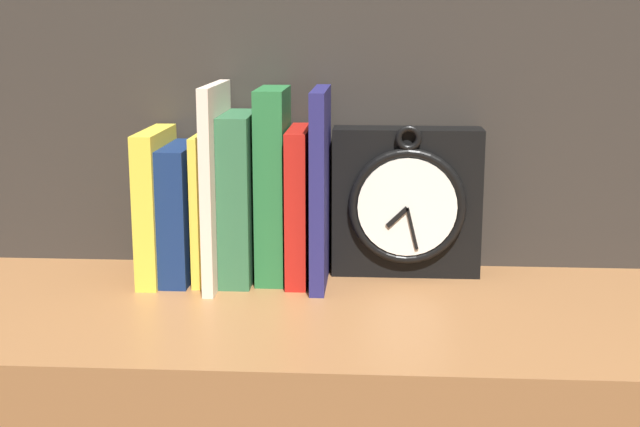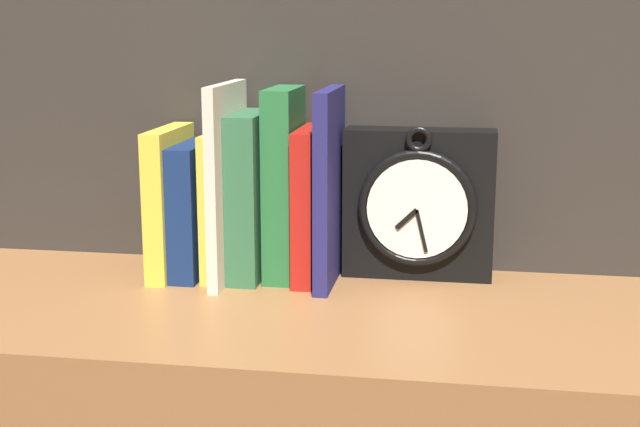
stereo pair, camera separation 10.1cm
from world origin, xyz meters
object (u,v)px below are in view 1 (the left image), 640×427
book_slot1_navy (181,212)px  book_slot6_red (299,205)px  clock (407,202)px  book_slot4_green (240,197)px  book_slot0_yellow (156,205)px  book_slot2_yellow (206,206)px  book_slot7_navy (320,187)px  book_slot5_green (273,184)px  book_slot3_cream (217,184)px

book_slot1_navy → book_slot6_red: 0.15m
clock → book_slot4_green: 0.22m
book_slot4_green → book_slot1_navy: bearing=-178.5°
book_slot0_yellow → book_slot2_yellow: bearing=6.2°
book_slot7_navy → book_slot1_navy: bearing=177.4°
book_slot0_yellow → book_slot5_green: (0.15, 0.01, 0.03)m
book_slot1_navy → book_slot2_yellow: size_ratio=0.92×
book_slot6_red → book_slot4_green: bearing=-179.7°
book_slot2_yellow → book_slot7_navy: (0.15, -0.01, 0.03)m
book_slot4_green → book_slot6_red: size_ratio=1.09×
clock → book_slot5_green: size_ratio=0.82×
book_slot2_yellow → book_slot6_red: size_ratio=0.96×
book_slot4_green → book_slot7_navy: book_slot7_navy is taller
book_slot5_green → book_slot4_green: bearing=-170.9°
book_slot1_navy → book_slot4_green: (0.08, 0.00, 0.02)m
book_slot2_yellow → book_slot5_green: (0.09, 0.01, 0.03)m
book_slot1_navy → book_slot5_green: (0.12, 0.01, 0.04)m
clock → book_slot6_red: 0.14m
book_slot5_green → book_slot7_navy: (0.06, -0.02, 0.00)m
clock → book_slot4_green: size_ratio=0.94×
book_slot3_cream → book_slot7_navy: (0.13, 0.01, -0.00)m
book_slot3_cream → clock: bearing=11.0°
book_slot7_navy → book_slot3_cream: bearing=-177.5°
book_slot3_cream → book_slot7_navy: book_slot3_cream is taller
book_slot2_yellow → book_slot7_navy: size_ratio=0.77×
clock → book_slot1_navy: 0.29m
clock → book_slot4_green: (-0.21, -0.03, 0.01)m
book_slot2_yellow → book_slot5_green: bearing=4.0°
book_slot0_yellow → book_slot5_green: 0.15m
book_slot1_navy → book_slot6_red: (0.15, 0.00, 0.01)m
book_slot3_cream → book_slot4_green: book_slot3_cream is taller
book_slot5_green → book_slot6_red: (0.03, -0.01, -0.02)m
book_slot2_yellow → book_slot6_red: book_slot6_red is taller
book_slot3_cream → book_slot4_green: 0.04m
book_slot5_green → clock: bearing=7.9°
book_slot3_cream → book_slot6_red: (0.10, 0.02, -0.03)m
book_slot6_red → book_slot1_navy: bearing=-179.1°
book_slot0_yellow → book_slot6_red: bearing=2.0°
book_slot1_navy → book_slot6_red: size_ratio=0.88×
book_slot4_green → book_slot3_cream: bearing=-149.1°
book_slot1_navy → book_slot2_yellow: book_slot2_yellow is taller
book_slot6_red → clock: bearing=12.5°
book_slot2_yellow → book_slot4_green: (0.04, -0.00, 0.01)m
book_slot1_navy → book_slot7_navy: bearing=-2.6°
clock → book_slot7_navy: (-0.11, -0.04, 0.03)m
book_slot1_navy → book_slot3_cream: 0.07m
book_slot0_yellow → clock: bearing=6.5°
book_slot1_navy → book_slot3_cream: size_ratio=0.69×
book_slot4_green → book_slot6_red: (0.08, 0.00, -0.01)m
book_slot3_cream → book_slot5_green: bearing=18.2°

